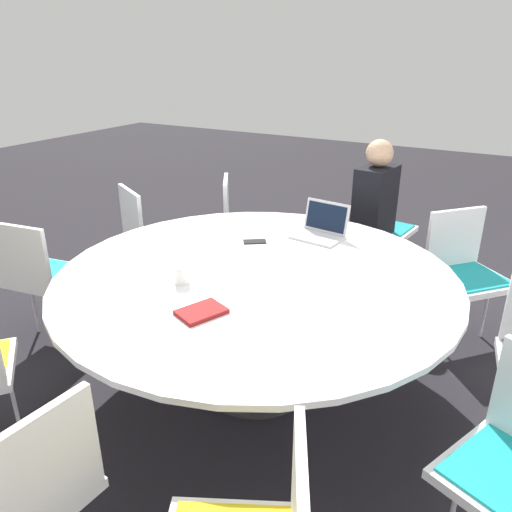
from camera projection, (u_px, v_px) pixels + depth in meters
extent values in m
plane|color=black|center=(256.00, 384.00, 2.95)|extent=(16.00, 16.00, 0.00)
cylinder|color=#333333|center=(256.00, 382.00, 2.95)|extent=(0.62, 0.62, 0.02)
cylinder|color=#333333|center=(256.00, 332.00, 2.81)|extent=(0.14, 0.14, 0.67)
cylinder|color=white|center=(256.00, 276.00, 2.68)|extent=(2.14, 2.14, 0.03)
cube|color=white|center=(384.00, 231.00, 4.07)|extent=(0.49, 0.47, 0.04)
cube|color=teal|center=(384.00, 228.00, 4.06)|extent=(0.43, 0.41, 0.01)
cube|color=white|center=(364.00, 200.00, 4.09)|extent=(0.42, 0.08, 0.40)
cylinder|color=silver|center=(390.00, 251.00, 4.30)|extent=(0.02, 0.02, 0.43)
cylinder|color=silver|center=(372.00, 264.00, 4.03)|extent=(0.02, 0.02, 0.43)
cube|color=white|center=(250.00, 229.00, 4.11)|extent=(0.59, 0.59, 0.04)
cube|color=#4C5156|center=(250.00, 226.00, 4.10)|extent=(0.52, 0.52, 0.01)
cube|color=white|center=(226.00, 203.00, 4.02)|extent=(0.37, 0.24, 0.40)
cylinder|color=silver|center=(250.00, 247.00, 4.37)|extent=(0.02, 0.02, 0.43)
cylinder|color=silver|center=(251.00, 264.00, 4.04)|extent=(0.02, 0.02, 0.43)
cube|color=white|center=(158.00, 238.00, 3.91)|extent=(0.58, 0.59, 0.04)
cube|color=#4C5156|center=(158.00, 235.00, 3.90)|extent=(0.51, 0.52, 0.01)
cube|color=white|center=(131.00, 216.00, 3.73)|extent=(0.23, 0.38, 0.40)
cylinder|color=silver|center=(152.00, 258.00, 4.14)|extent=(0.02, 0.02, 0.43)
cylinder|color=silver|center=(169.00, 274.00, 3.86)|extent=(0.02, 0.02, 0.43)
cube|color=white|center=(49.00, 277.00, 3.26)|extent=(0.48, 0.50, 0.04)
cube|color=teal|center=(48.00, 273.00, 3.25)|extent=(0.42, 0.44, 0.01)
cube|color=white|center=(20.00, 257.00, 3.00)|extent=(0.09, 0.42, 0.40)
cylinder|color=silver|center=(34.00, 304.00, 3.41)|extent=(0.02, 0.02, 0.43)
cylinder|color=silver|center=(77.00, 313.00, 3.29)|extent=(0.02, 0.02, 0.43)
cylinder|color=silver|center=(15.00, 405.00, 2.45)|extent=(0.02, 0.02, 0.43)
cube|color=white|center=(14.00, 498.00, 1.67)|extent=(0.47, 0.45, 0.04)
cube|color=#4C5156|center=(13.00, 492.00, 1.65)|extent=(0.41, 0.40, 0.01)
cube|color=white|center=(38.00, 474.00, 1.48)|extent=(0.42, 0.06, 0.40)
cylinder|color=silver|center=(70.00, 510.00, 1.90)|extent=(0.02, 0.02, 0.43)
cylinder|color=silver|center=(455.00, 499.00, 1.94)|extent=(0.02, 0.02, 0.43)
cylinder|color=silver|center=(497.00, 404.00, 2.46)|extent=(0.02, 0.02, 0.43)
cube|color=white|center=(470.00, 280.00, 3.20)|extent=(0.61, 0.61, 0.04)
cube|color=teal|center=(470.00, 277.00, 3.19)|extent=(0.53, 0.53, 0.01)
cube|color=white|center=(455.00, 238.00, 3.29)|extent=(0.33, 0.30, 0.40)
cylinder|color=silver|center=(486.00, 308.00, 3.35)|extent=(0.02, 0.02, 0.43)
cylinder|color=silver|center=(441.00, 317.00, 3.24)|extent=(0.02, 0.02, 0.43)
cylinder|color=black|center=(385.00, 264.00, 3.99)|extent=(0.10, 0.10, 0.47)
cylinder|color=black|center=(376.00, 271.00, 3.86)|extent=(0.10, 0.10, 0.47)
cube|color=black|center=(375.00, 203.00, 3.78)|extent=(0.38, 0.26, 0.55)
sphere|color=tan|center=(380.00, 153.00, 3.63)|extent=(0.20, 0.20, 0.20)
cube|color=silver|center=(318.00, 237.00, 3.15)|extent=(0.26, 0.33, 0.02)
cube|color=silver|center=(327.00, 217.00, 3.19)|extent=(0.09, 0.31, 0.20)
cube|color=black|center=(326.00, 217.00, 3.18)|extent=(0.07, 0.28, 0.17)
cube|color=maroon|center=(202.00, 312.00, 2.26)|extent=(0.25, 0.22, 0.02)
cylinder|color=white|center=(182.00, 274.00, 2.55)|extent=(0.08, 0.08, 0.09)
cube|color=black|center=(255.00, 242.00, 3.09)|extent=(0.14, 0.15, 0.01)
cube|color=#661E56|center=(98.00, 286.00, 3.84)|extent=(0.36, 0.16, 0.28)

